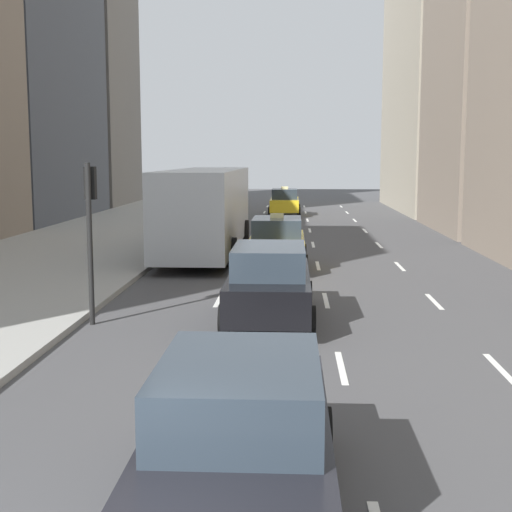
% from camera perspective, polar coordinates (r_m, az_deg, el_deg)
% --- Properties ---
extents(sidewalk_left, '(8.00, 66.00, 0.15)m').
position_cam_1_polar(sidewalk_left, '(32.73, -12.52, 1.33)').
color(sidewalk_left, '#9E9E99').
rests_on(sidewalk_left, ground).
extents(lane_markings, '(5.72, 56.00, 0.01)m').
position_cam_1_polar(lane_markings, '(27.60, 4.76, 0.16)').
color(lane_markings, white).
rests_on(lane_markings, ground).
extents(taxi_lead, '(2.02, 4.40, 1.87)m').
position_cam_1_polar(taxi_lead, '(23.83, 1.69, 1.08)').
color(taxi_lead, yellow).
rests_on(taxi_lead, ground).
extents(taxi_second, '(2.02, 4.40, 1.87)m').
position_cam_1_polar(taxi_second, '(45.76, 2.30, 4.35)').
color(taxi_second, yellow).
rests_on(taxi_second, ground).
extents(sedan_black_near, '(2.02, 4.83, 1.76)m').
position_cam_1_polar(sedan_black_near, '(16.20, 1.09, -2.12)').
color(sedan_black_near, black).
rests_on(sedan_black_near, ground).
extents(sedan_silver_behind, '(2.02, 4.42, 1.73)m').
position_cam_1_polar(sedan_silver_behind, '(7.56, -1.20, -14.11)').
color(sedan_silver_behind, black).
rests_on(sedan_silver_behind, ground).
extents(city_bus, '(2.80, 11.61, 3.25)m').
position_cam_1_polar(city_bus, '(27.60, -3.99, 3.88)').
color(city_bus, '#B7BCC1').
rests_on(city_bus, ground).
extents(traffic_light_pole, '(0.24, 0.42, 3.60)m').
position_cam_1_polar(traffic_light_pole, '(16.15, -13.12, 3.07)').
color(traffic_light_pole, black).
rests_on(traffic_light_pole, ground).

